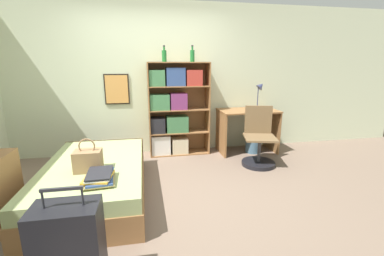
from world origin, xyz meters
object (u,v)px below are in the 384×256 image
(handbag, at_px, (88,160))
(desk_chair, at_px, (259,147))
(suitcase, at_px, (70,253))
(bed, at_px, (96,179))
(bookcase, at_px, (173,110))
(desk_lamp, at_px, (260,90))
(book_stack_on_bed, at_px, (99,177))
(waste_bin, at_px, (253,144))
(bottle_brown, at_px, (192,56))
(desk, at_px, (247,124))
(bottle_green, at_px, (164,56))

(handbag, bearing_deg, desk_chair, 19.27)
(handbag, height_order, suitcase, suitcase)
(bed, xyz_separation_m, desk_chair, (2.37, 0.59, 0.07))
(bed, bearing_deg, handbag, -92.67)
(bed, xyz_separation_m, bookcase, (1.10, 1.35, 0.58))
(desk_lamp, distance_m, desk_chair, 1.13)
(book_stack_on_bed, distance_m, waste_bin, 2.97)
(handbag, xyz_separation_m, waste_bin, (2.55, 1.40, -0.40))
(handbag, xyz_separation_m, book_stack_on_bed, (0.16, -0.33, -0.07))
(bottle_brown, bearing_deg, desk_lamp, -2.04)
(desk, relative_size, desk_lamp, 2.06)
(book_stack_on_bed, relative_size, bottle_brown, 1.41)
(bottle_brown, xyz_separation_m, waste_bin, (1.10, -0.20, -1.56))
(book_stack_on_bed, xyz_separation_m, bottle_green, (0.83, 1.93, 1.22))
(book_stack_on_bed, height_order, suitcase, suitcase)
(handbag, xyz_separation_m, desk_chair, (2.38, 0.83, -0.26))
(handbag, height_order, bottle_green, bottle_green)
(book_stack_on_bed, relative_size, desk, 0.37)
(handbag, relative_size, desk, 0.36)
(bed, relative_size, desk_chair, 2.11)
(waste_bin, bearing_deg, desk_chair, -106.48)
(desk_chair, distance_m, waste_bin, 0.61)
(waste_bin, bearing_deg, bottle_green, 172.60)
(desk, height_order, desk_lamp, desk_lamp)
(bed, bearing_deg, waste_bin, 24.45)
(bed, height_order, suitcase, suitcase)
(bed, xyz_separation_m, handbag, (-0.01, -0.25, 0.34))
(bottle_green, relative_size, desk_chair, 0.29)
(bookcase, distance_m, desk_chair, 1.56)
(desk, bearing_deg, handbag, -149.11)
(bed, bearing_deg, desk_lamp, 26.00)
(bottle_green, bearing_deg, bed, -125.70)
(bed, height_order, handbag, handbag)
(bed, relative_size, bookcase, 1.22)
(handbag, distance_m, suitcase, 1.23)
(desk_chair, xyz_separation_m, waste_bin, (0.17, 0.57, -0.14))
(book_stack_on_bed, xyz_separation_m, desk_lamp, (2.53, 1.88, 0.63))
(suitcase, xyz_separation_m, bottle_green, (0.89, 2.81, 1.36))
(desk, relative_size, waste_bin, 3.44)
(bed, distance_m, bottle_brown, 2.48)
(bed, distance_m, bookcase, 1.84)
(book_stack_on_bed, distance_m, desk, 2.90)
(bottle_green, height_order, desk, bottle_green)
(waste_bin, bearing_deg, bed, -155.55)
(bottle_green, distance_m, desk, 1.88)
(handbag, relative_size, desk_chair, 0.39)
(suitcase, bearing_deg, bottle_green, 72.40)
(handbag, bearing_deg, bed, 87.33)
(bookcase, relative_size, desk, 1.57)
(suitcase, height_order, desk, suitcase)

